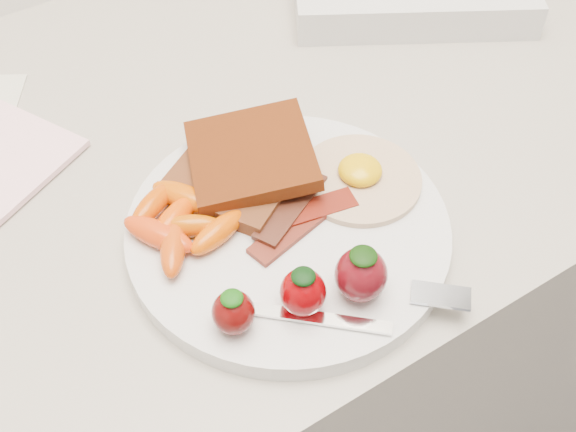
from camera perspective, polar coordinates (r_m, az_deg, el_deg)
counter at (r=1.07m, az=-3.09°, el=-11.06°), size 2.00×0.60×0.90m
plate at (r=0.60m, az=0.00°, el=-1.17°), size 0.27×0.27×0.02m
toast_lower at (r=0.63m, az=-4.16°, el=3.26°), size 0.14×0.14×0.01m
toast_upper at (r=0.62m, az=-2.93°, el=4.82°), size 0.14×0.14×0.02m
fried_egg at (r=0.63m, az=5.69°, el=3.13°), size 0.14×0.14×0.02m
bacon_strips at (r=0.60m, az=0.70°, el=0.04°), size 0.11×0.07×0.01m
baby_carrots at (r=0.59m, az=-8.68°, el=-0.50°), size 0.10×0.11×0.02m
strawberries at (r=0.53m, az=2.07°, el=-5.71°), size 0.13×0.06×0.05m
fork at (r=0.55m, az=6.93°, el=-7.21°), size 0.16×0.10×0.00m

